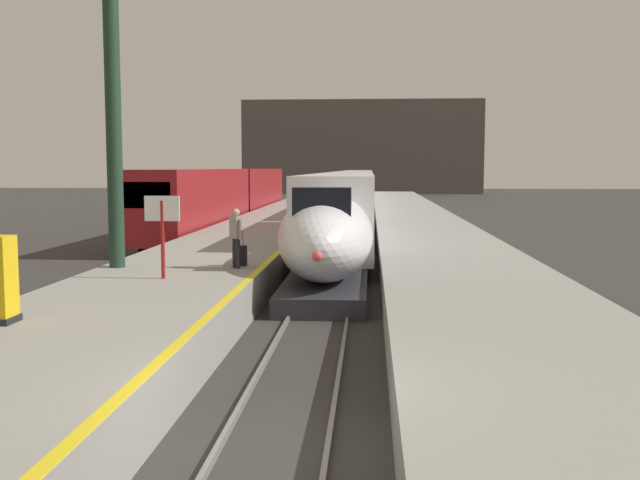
% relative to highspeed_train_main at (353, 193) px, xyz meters
% --- Properties ---
extents(ground_plane, '(260.00, 260.00, 0.00)m').
position_rel_highspeed_train_main_xyz_m(ground_plane, '(0.00, -45.90, -1.97)').
color(ground_plane, '#33302D').
extents(platform_left, '(4.80, 110.00, 1.05)m').
position_rel_highspeed_train_main_xyz_m(platform_left, '(-4.05, -21.15, -1.44)').
color(platform_left, gray).
rests_on(platform_left, ground).
extents(platform_right, '(4.80, 110.00, 1.05)m').
position_rel_highspeed_train_main_xyz_m(platform_right, '(4.05, -21.15, -1.44)').
color(platform_right, gray).
rests_on(platform_right, ground).
extents(platform_left_safety_stripe, '(0.20, 107.80, 0.01)m').
position_rel_highspeed_train_main_xyz_m(platform_left_safety_stripe, '(-1.77, -21.15, -0.92)').
color(platform_left_safety_stripe, yellow).
rests_on(platform_left_safety_stripe, platform_left).
extents(rail_main_left, '(0.08, 110.00, 0.12)m').
position_rel_highspeed_train_main_xyz_m(rail_main_left, '(-0.75, -18.40, -1.91)').
color(rail_main_left, slate).
rests_on(rail_main_left, ground).
extents(rail_main_right, '(0.08, 110.00, 0.12)m').
position_rel_highspeed_train_main_xyz_m(rail_main_right, '(0.75, -18.40, -1.91)').
color(rail_main_right, slate).
rests_on(rail_main_right, ground).
extents(rail_secondary_left, '(0.08, 110.00, 0.12)m').
position_rel_highspeed_train_main_xyz_m(rail_secondary_left, '(-8.85, -18.40, -1.91)').
color(rail_secondary_left, slate).
rests_on(rail_secondary_left, ground).
extents(rail_secondary_right, '(0.08, 110.00, 0.12)m').
position_rel_highspeed_train_main_xyz_m(rail_secondary_right, '(-7.35, -18.40, -1.91)').
color(rail_secondary_right, slate).
rests_on(rail_secondary_right, ground).
extents(highspeed_train_main, '(2.92, 75.91, 3.60)m').
position_rel_highspeed_train_main_xyz_m(highspeed_train_main, '(0.00, 0.00, 0.00)').
color(highspeed_train_main, silver).
rests_on(highspeed_train_main, ground).
extents(regional_train_adjacent, '(2.85, 36.60, 3.80)m').
position_rel_highspeed_train_main_xyz_m(regional_train_adjacent, '(-8.10, -7.09, 0.16)').
color(regional_train_adjacent, maroon).
rests_on(regional_train_adjacent, ground).
extents(station_column_mid, '(4.00, 0.68, 10.12)m').
position_rel_highspeed_train_main_xyz_m(station_column_mid, '(-5.90, -34.86, 5.10)').
color(station_column_mid, '#1E3828').
rests_on(station_column_mid, platform_left).
extents(passenger_near_edge, '(0.42, 0.45, 1.69)m').
position_rel_highspeed_train_main_xyz_m(passenger_near_edge, '(-2.46, -34.86, 0.07)').
color(passenger_near_edge, '#23232D').
rests_on(passenger_near_edge, platform_left).
extents(rolling_suitcase, '(0.40, 0.22, 0.98)m').
position_rel_highspeed_train_main_xyz_m(rolling_suitcase, '(-2.45, -34.33, -0.62)').
color(rolling_suitcase, black).
rests_on(rolling_suitcase, platform_left).
extents(departure_info_board, '(0.90, 0.10, 2.12)m').
position_rel_highspeed_train_main_xyz_m(departure_info_board, '(-3.98, -36.92, 0.59)').
color(departure_info_board, maroon).
rests_on(departure_info_board, platform_left).
extents(terminus_back_wall, '(36.00, 2.00, 14.00)m').
position_rel_highspeed_train_main_xyz_m(terminus_back_wall, '(0.00, 56.10, 5.03)').
color(terminus_back_wall, '#4C4742').
rests_on(terminus_back_wall, ground).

